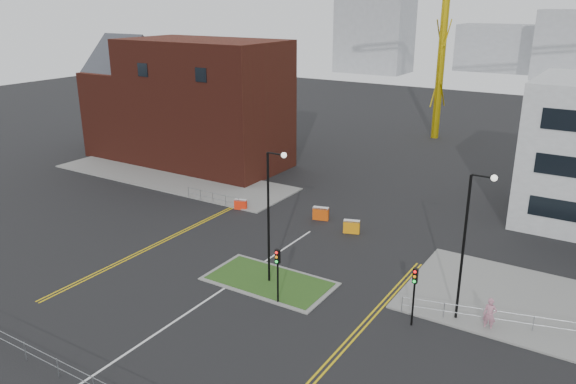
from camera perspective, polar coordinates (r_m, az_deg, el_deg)
name	(u,v)px	position (r m, az deg, el deg)	size (l,w,h in m)	color
ground	(163,329)	(34.07, -12.55, -13.42)	(200.00, 200.00, 0.00)	black
pavement_left	(171,177)	(61.32, -11.77, 1.51)	(28.00, 8.00, 0.12)	slate
island_kerb	(269,281)	(38.25, -1.92, -9.05)	(8.60, 4.60, 0.08)	slate
grass_island	(269,281)	(38.24, -1.92, -9.03)	(8.00, 4.00, 0.12)	#224C19
brick_building	(185,103)	(66.00, -10.47, 8.89)	(24.20, 10.07, 14.24)	#4C1B13
streetlamp_island	(271,207)	(35.93, -1.73, -1.55)	(1.46, 0.36, 9.18)	black
streetlamp_right_near	(469,236)	(33.18, 17.87, -4.29)	(1.46, 0.36, 9.18)	black
traffic_light_island	(278,266)	(34.62, -1.07, -7.51)	(0.28, 0.33, 3.65)	black
traffic_light_right	(414,286)	(33.14, 12.72, -9.29)	(0.28, 0.33, 3.65)	black
railing_front	(75,373)	(30.49, -20.83, -16.80)	(24.05, 0.05, 1.10)	gray
railing_left	(213,196)	(52.54, -7.65, -0.41)	(6.05, 0.05, 1.10)	gray
centre_line	(187,313)	(35.28, -10.25, -12.03)	(0.15, 30.00, 0.01)	silver
yellow_left_a	(169,237)	(46.03, -11.99, -4.51)	(0.12, 24.00, 0.01)	gold
yellow_left_b	(172,238)	(45.83, -11.72, -4.59)	(0.12, 24.00, 0.01)	gold
yellow_right_a	(358,328)	(33.59, 7.10, -13.58)	(0.12, 20.00, 0.01)	gold
yellow_right_b	(362,330)	(33.49, 7.57, -13.71)	(0.12, 20.00, 0.01)	gold
skyline_a	(375,29)	(152.83, 8.80, 16.07)	(18.00, 12.00, 22.00)	gray
skyline_d	(518,49)	(163.01, 22.31, 13.32)	(30.00, 12.00, 12.00)	gray
pedestrian	(490,315)	(34.64, 19.80, -11.65)	(0.73, 0.48, 2.01)	#BC7A8D
barrier_left	(241,204)	(50.92, -4.84, -1.21)	(1.19, 0.67, 0.95)	#FF2B0E
barrier_mid	(352,226)	(45.90, 6.47, -3.46)	(1.38, 0.82, 1.10)	orange
barrier_right	(321,213)	(48.41, 3.35, -2.13)	(1.42, 0.79, 1.14)	#DE4E0C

